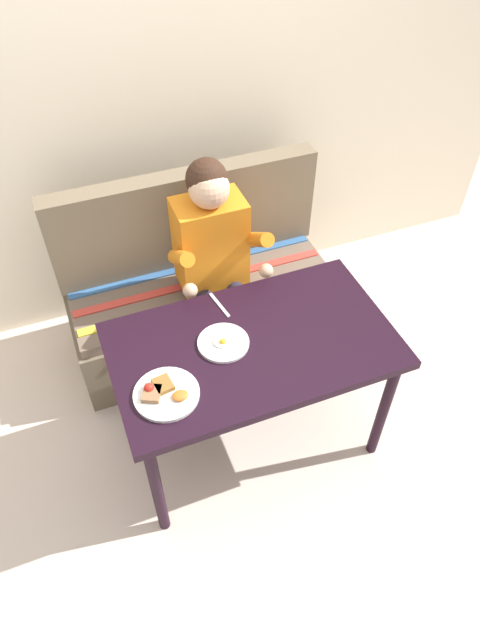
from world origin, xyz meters
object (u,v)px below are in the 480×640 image
at_px(plate_eggs, 223,343).
at_px(fork, 220,305).
at_px(plate_breakfast, 165,393).
at_px(couch, 200,294).
at_px(person, 215,254).
at_px(table, 253,355).

relative_size(plate_eggs, fork, 1.28).
bearing_deg(plate_eggs, fork, 74.19).
height_order(plate_breakfast, fork, plate_breakfast).
bearing_deg(couch, person, -76.87).
distance_m(couch, fork, 0.65).
relative_size(person, plate_breakfast, 4.71).
bearing_deg(plate_breakfast, plate_eggs, 28.87).
distance_m(person, fork, 0.34).
bearing_deg(couch, plate_breakfast, -115.12).
relative_size(table, plate_breakfast, 4.66).
height_order(couch, plate_eggs, couch).
height_order(table, plate_eggs, plate_eggs).
xyz_separation_m(couch, person, (0.04, -0.17, 0.41)).
xyz_separation_m(plate_eggs, fork, (0.06, 0.22, -0.01)).
height_order(table, fork, fork).
relative_size(couch, fork, 8.47).
bearing_deg(person, table, -93.96).
bearing_deg(table, couch, 90.00).
height_order(person, fork, person).
distance_m(plate_breakfast, plate_eggs, 0.34).
relative_size(table, couch, 0.83).
xyz_separation_m(plate_breakfast, fork, (0.36, 0.39, -0.01)).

